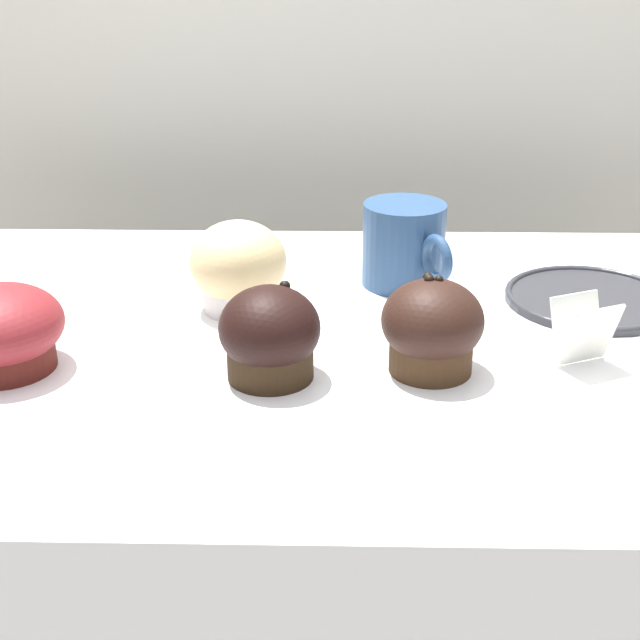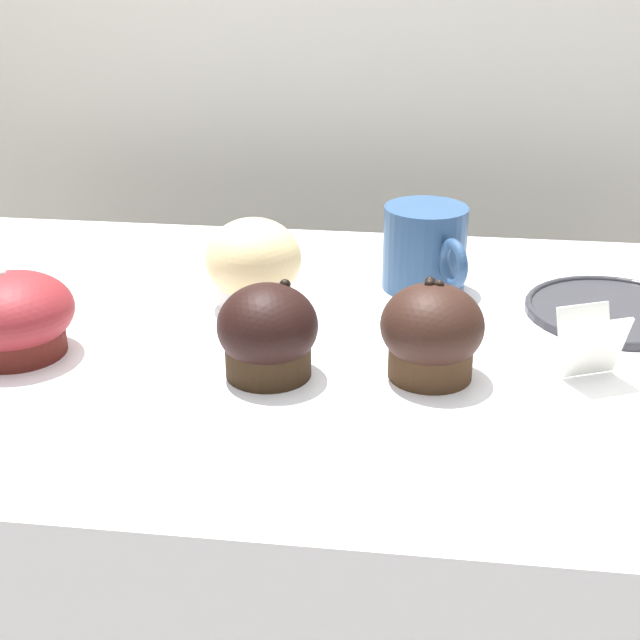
# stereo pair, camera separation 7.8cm
# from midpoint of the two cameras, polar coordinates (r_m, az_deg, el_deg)

# --- Properties ---
(wall_back) EXTENTS (3.20, 0.10, 1.80)m
(wall_back) POSITION_cam_midpoint_polar(r_m,az_deg,el_deg) (1.43, -1.06, 7.49)
(wall_back) COLOR beige
(wall_back) RESTS_ON ground
(muffin_back_left) EXTENTS (0.11, 0.11, 0.08)m
(muffin_back_left) POSITION_cam_midpoint_polar(r_m,az_deg,el_deg) (0.84, -22.30, -0.68)
(muffin_back_left) COLOR #501913
(muffin_back_left) RESTS_ON display_counter
(muffin_back_right) EXTENTS (0.10, 0.10, 0.09)m
(muffin_back_right) POSITION_cam_midpoint_polar(r_m,az_deg,el_deg) (0.91, -7.70, 3.27)
(muffin_back_right) COLOR silver
(muffin_back_right) RESTS_ON display_counter
(muffin_front_left) EXTENTS (0.09, 0.09, 0.08)m
(muffin_front_left) POSITION_cam_midpoint_polar(r_m,az_deg,el_deg) (0.76, -6.15, -1.09)
(muffin_front_left) COLOR black
(muffin_front_left) RESTS_ON display_counter
(muffin_front_right) EXTENTS (0.09, 0.09, 0.09)m
(muffin_front_right) POSITION_cam_midpoint_polar(r_m,az_deg,el_deg) (0.77, 4.34, -0.59)
(muffin_front_right) COLOR #3B2615
(muffin_front_right) RESTS_ON display_counter
(coffee_cup) EXTENTS (0.09, 0.13, 0.09)m
(coffee_cup) POSITION_cam_midpoint_polar(r_m,az_deg,el_deg) (0.96, 3.16, 4.89)
(coffee_cup) COLOR navy
(coffee_cup) RESTS_ON display_counter
(serving_plate) EXTENTS (0.18, 0.18, 0.01)m
(serving_plate) POSITION_cam_midpoint_polar(r_m,az_deg,el_deg) (0.96, 14.75, 1.32)
(serving_plate) COLOR #2D2D33
(serving_plate) RESTS_ON display_counter
(price_card) EXTENTS (0.06, 0.06, 0.06)m
(price_card) POSITION_cam_midpoint_polar(r_m,az_deg,el_deg) (0.81, 13.93, -0.74)
(price_card) COLOR white
(price_card) RESTS_ON display_counter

